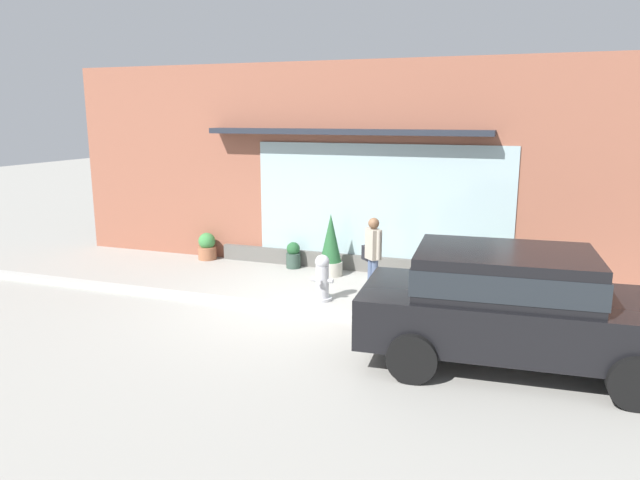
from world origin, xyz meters
TOP-DOWN VIEW (x-y plane):
  - ground_plane at (0.00, 0.00)m, footprint 60.00×60.00m
  - curb_strip at (0.00, -0.20)m, footprint 14.00×0.24m
  - storefront at (0.01, 3.19)m, footprint 14.00×0.81m
  - fire_hydrant at (0.29, 0.64)m, footprint 0.43×0.40m
  - pedestrian_with_handbag at (1.14, 1.11)m, footprint 0.49×0.52m
  - parked_car_black at (3.75, -1.23)m, footprint 4.41×2.29m
  - potted_plant_window_center at (-3.43, 2.73)m, footprint 0.44×0.44m
  - potted_plant_window_right at (-0.13, 2.37)m, footprint 0.52×0.52m
  - potted_plant_by_entrance at (3.28, 2.28)m, footprint 0.59×0.59m
  - potted_plant_trailing_edge at (-1.14, 2.68)m, footprint 0.33×0.33m

SIDE VIEW (x-z plane):
  - ground_plane at x=0.00m, z-range 0.00..0.00m
  - curb_strip at x=0.00m, z-range 0.00..0.12m
  - potted_plant_trailing_edge at x=-1.14m, z-range -0.01..0.60m
  - potted_plant_window_center at x=-3.43m, z-range -0.01..0.64m
  - fire_hydrant at x=0.29m, z-range 0.00..0.89m
  - potted_plant_by_entrance at x=3.28m, z-range 0.06..0.93m
  - potted_plant_window_right at x=-0.13m, z-range -0.03..1.34m
  - pedestrian_with_handbag at x=1.14m, z-range 0.12..1.69m
  - parked_car_black at x=3.75m, z-range 0.11..1.76m
  - storefront at x=0.01m, z-range -0.04..4.57m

